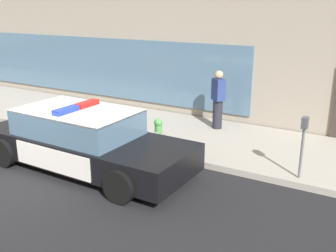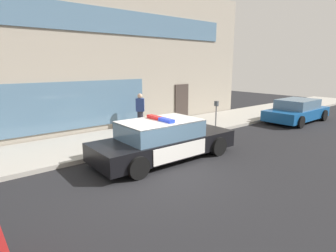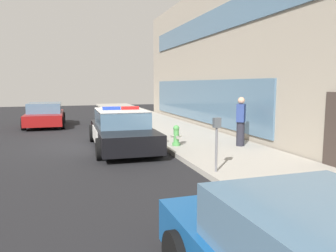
{
  "view_description": "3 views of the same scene",
  "coord_description": "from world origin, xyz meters",
  "px_view_note": "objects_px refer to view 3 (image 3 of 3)",
  "views": [
    {
      "loc": [
        7.14,
        -5.16,
        3.67
      ],
      "look_at": [
        2.49,
        2.8,
        0.77
      ],
      "focal_mm": 41.66,
      "sensor_mm": 36.0,
      "label": 1
    },
    {
      "loc": [
        -4.5,
        -6.03,
        3.2
      ],
      "look_at": [
        2.18,
        2.1,
        0.87
      ],
      "focal_mm": 29.54,
      "sensor_mm": 36.0,
      "label": 2
    },
    {
      "loc": [
        13.0,
        -0.79,
        2.3
      ],
      "look_at": [
        1.57,
        2.79,
        0.78
      ],
      "focal_mm": 35.35,
      "sensor_mm": 36.0,
      "label": 3
    }
  ],
  "objects_px": {
    "police_cruiser": "(122,129)",
    "car_far_lane": "(45,115)",
    "fire_hydrant": "(176,136)",
    "parking_meter": "(217,134)",
    "pedestrian_on_sidewalk": "(241,121)"
  },
  "relations": [
    {
      "from": "police_cruiser",
      "to": "car_far_lane",
      "type": "xyz_separation_m",
      "value": [
        -7.44,
        -2.99,
        -0.05
      ]
    },
    {
      "from": "police_cruiser",
      "to": "car_far_lane",
      "type": "bearing_deg",
      "value": -157.16
    },
    {
      "from": "car_far_lane",
      "to": "parking_meter",
      "type": "height_order",
      "value": "parking_meter"
    },
    {
      "from": "fire_hydrant",
      "to": "pedestrian_on_sidewalk",
      "type": "height_order",
      "value": "pedestrian_on_sidewalk"
    },
    {
      "from": "fire_hydrant",
      "to": "parking_meter",
      "type": "xyz_separation_m",
      "value": [
        3.6,
        -0.18,
        0.58
      ]
    },
    {
      "from": "fire_hydrant",
      "to": "pedestrian_on_sidewalk",
      "type": "xyz_separation_m",
      "value": [
        0.72,
        2.13,
        0.51
      ]
    },
    {
      "from": "fire_hydrant",
      "to": "parking_meter",
      "type": "height_order",
      "value": "parking_meter"
    },
    {
      "from": "pedestrian_on_sidewalk",
      "to": "parking_meter",
      "type": "height_order",
      "value": "pedestrian_on_sidewalk"
    },
    {
      "from": "police_cruiser",
      "to": "car_far_lane",
      "type": "height_order",
      "value": "police_cruiser"
    },
    {
      "from": "police_cruiser",
      "to": "fire_hydrant",
      "type": "distance_m",
      "value": 2.01
    },
    {
      "from": "fire_hydrant",
      "to": "parking_meter",
      "type": "distance_m",
      "value": 3.65
    },
    {
      "from": "pedestrian_on_sidewalk",
      "to": "parking_meter",
      "type": "distance_m",
      "value": 3.69
    },
    {
      "from": "car_far_lane",
      "to": "pedestrian_on_sidewalk",
      "type": "xyz_separation_m",
      "value": [
        9.09,
        6.88,
        0.38
      ]
    },
    {
      "from": "parking_meter",
      "to": "car_far_lane",
      "type": "bearing_deg",
      "value": -159.1
    },
    {
      "from": "police_cruiser",
      "to": "fire_hydrant",
      "type": "relative_size",
      "value": 7.12
    }
  ]
}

